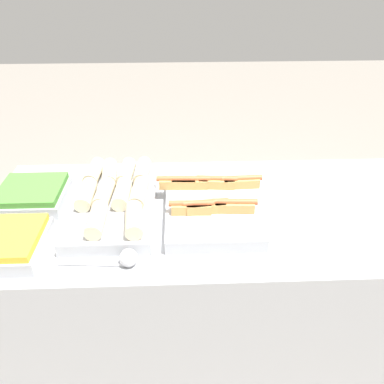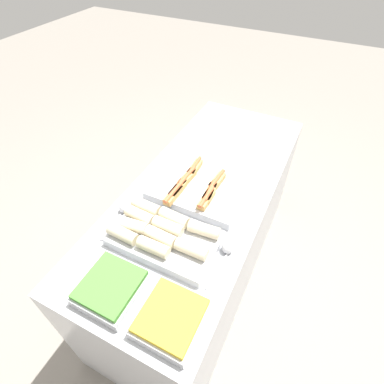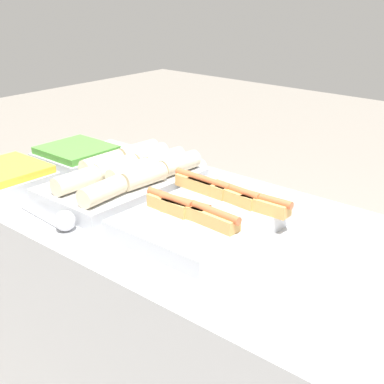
{
  "view_description": "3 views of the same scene",
  "coord_description": "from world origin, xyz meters",
  "px_view_note": "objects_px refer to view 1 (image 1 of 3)",
  "views": [
    {
      "loc": [
        -0.19,
        -1.16,
        1.74
      ],
      "look_at": [
        -0.15,
        0.0,
        0.99
      ],
      "focal_mm": 35.0,
      "sensor_mm": 36.0,
      "label": 1
    },
    {
      "loc": [
        -1.15,
        -0.5,
        2.1
      ],
      "look_at": [
        -0.15,
        0.0,
        0.99
      ],
      "focal_mm": 28.0,
      "sensor_mm": 36.0,
      "label": 2
    },
    {
      "loc": [
        0.76,
        -1.06,
        1.56
      ],
      "look_at": [
        -0.15,
        0.0,
        0.99
      ],
      "focal_mm": 50.0,
      "sensor_mm": 36.0,
      "label": 3
    }
  ],
  "objects_px": {
    "tray_hotdogs": "(210,201)",
    "tray_side_front": "(4,244)",
    "tray_side_back": "(32,195)",
    "serving_spoon_near": "(125,258)",
    "serving_spoon_far": "(138,168)",
    "tray_wraps": "(115,199)"
  },
  "relations": [
    {
      "from": "tray_hotdogs",
      "to": "tray_side_front",
      "type": "height_order",
      "value": "tray_hotdogs"
    },
    {
      "from": "tray_side_front",
      "to": "tray_side_back",
      "type": "height_order",
      "value": "same"
    },
    {
      "from": "tray_hotdogs",
      "to": "tray_side_front",
      "type": "xyz_separation_m",
      "value": [
        -0.68,
        -0.22,
        0.0
      ]
    },
    {
      "from": "tray_side_front",
      "to": "serving_spoon_near",
      "type": "xyz_separation_m",
      "value": [
        0.39,
        -0.07,
        -0.01
      ]
    },
    {
      "from": "tray_side_back",
      "to": "serving_spoon_far",
      "type": "bearing_deg",
      "value": 29.33
    },
    {
      "from": "tray_side_back",
      "to": "serving_spoon_far",
      "type": "relative_size",
      "value": 1.06
    },
    {
      "from": "tray_wraps",
      "to": "serving_spoon_far",
      "type": "bearing_deg",
      "value": 77.05
    },
    {
      "from": "tray_side_back",
      "to": "serving_spoon_near",
      "type": "height_order",
      "value": "tray_side_back"
    },
    {
      "from": "tray_side_front",
      "to": "tray_side_back",
      "type": "xyz_separation_m",
      "value": [
        0.0,
        0.28,
        0.0
      ]
    },
    {
      "from": "tray_hotdogs",
      "to": "serving_spoon_far",
      "type": "distance_m",
      "value": 0.41
    },
    {
      "from": "tray_hotdogs",
      "to": "tray_wraps",
      "type": "height_order",
      "value": "tray_wraps"
    },
    {
      "from": "serving_spoon_near",
      "to": "serving_spoon_far",
      "type": "height_order",
      "value": "same"
    },
    {
      "from": "tray_hotdogs",
      "to": "tray_wraps",
      "type": "distance_m",
      "value": 0.36
    },
    {
      "from": "tray_side_front",
      "to": "serving_spoon_near",
      "type": "height_order",
      "value": "tray_side_front"
    },
    {
      "from": "serving_spoon_near",
      "to": "serving_spoon_far",
      "type": "xyz_separation_m",
      "value": [
        -0.01,
        0.58,
        0.0
      ]
    },
    {
      "from": "serving_spoon_near",
      "to": "tray_side_front",
      "type": "bearing_deg",
      "value": 169.37
    },
    {
      "from": "tray_wraps",
      "to": "tray_side_back",
      "type": "distance_m",
      "value": 0.33
    },
    {
      "from": "tray_hotdogs",
      "to": "tray_side_back",
      "type": "distance_m",
      "value": 0.69
    },
    {
      "from": "tray_hotdogs",
      "to": "tray_wraps",
      "type": "xyz_separation_m",
      "value": [
        -0.36,
        0.01,
        0.01
      ]
    },
    {
      "from": "tray_wraps",
      "to": "tray_side_back",
      "type": "relative_size",
      "value": 1.97
    },
    {
      "from": "tray_side_front",
      "to": "serving_spoon_far",
      "type": "distance_m",
      "value": 0.63
    },
    {
      "from": "tray_side_front",
      "to": "serving_spoon_far",
      "type": "xyz_separation_m",
      "value": [
        0.39,
        0.5,
        -0.01
      ]
    }
  ]
}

